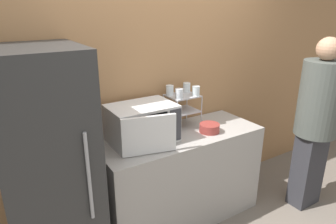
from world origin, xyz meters
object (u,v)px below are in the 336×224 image
(glass_front_right, at_px, (196,91))
(bowl, at_px, (209,128))
(refrigerator, at_px, (49,172))
(dish_rack, at_px, (182,104))
(microwave, at_px, (142,124))
(person, at_px, (317,118))
(glass_back_right, at_px, (187,87))
(glass_front_left, at_px, (179,94))
(glass_back_left, at_px, (170,90))

(glass_front_right, bearing_deg, bowl, -79.67)
(glass_front_right, distance_m, refrigerator, 1.44)
(dish_rack, relative_size, bowl, 1.66)
(microwave, xyz_separation_m, glass_front_right, (0.59, 0.03, 0.20))
(person, bearing_deg, glass_back_right, 143.62)
(glass_front_left, distance_m, glass_back_left, 0.16)
(dish_rack, height_order, refrigerator, refrigerator)
(bowl, relative_size, person, 0.11)
(glass_front_right, xyz_separation_m, person, (1.03, -0.60, -0.28))
(glass_front_left, xyz_separation_m, glass_front_right, (0.19, -0.00, 0.00))
(glass_front_right, height_order, refrigerator, refrigerator)
(dish_rack, bearing_deg, glass_front_right, -40.33)
(dish_rack, height_order, glass_front_left, glass_front_left)
(bowl, bearing_deg, glass_back_left, 123.16)
(glass_back_left, height_order, bowl, glass_back_left)
(glass_back_right, height_order, refrigerator, refrigerator)
(glass_front_left, bearing_deg, refrigerator, -174.22)
(glass_front_right, bearing_deg, glass_front_left, 179.00)
(glass_back_right, bearing_deg, glass_front_left, -141.69)
(microwave, height_order, person, person)
(dish_rack, height_order, bowl, dish_rack)
(refrigerator, bearing_deg, person, -11.34)
(glass_front_left, xyz_separation_m, glass_back_left, (-0.00, 0.16, 0.00))
(glass_back_left, relative_size, person, 0.05)
(person, bearing_deg, microwave, 160.47)
(glass_front_left, distance_m, glass_back_right, 0.24)
(glass_back_left, xyz_separation_m, bowl, (0.22, -0.34, -0.32))
(dish_rack, height_order, glass_back_left, glass_back_left)
(glass_front_left, relative_size, refrigerator, 0.05)
(person, bearing_deg, glass_front_right, 149.69)
(microwave, height_order, dish_rack, microwave)
(glass_front_left, bearing_deg, dish_rack, 40.04)
(dish_rack, xyz_separation_m, refrigerator, (-1.29, -0.20, -0.24))
(dish_rack, relative_size, glass_back_left, 3.44)
(microwave, bearing_deg, glass_back_left, 25.43)
(person, bearing_deg, dish_rack, 148.75)
(microwave, bearing_deg, refrigerator, -173.69)
(glass_back_right, relative_size, glass_back_left, 1.00)
(microwave, bearing_deg, glass_back_right, 17.30)
(glass_back_right, xyz_separation_m, bowl, (0.03, -0.33, -0.32))
(glass_front_right, xyz_separation_m, glass_back_left, (-0.19, 0.16, 0.00))
(glass_back_left, relative_size, refrigerator, 0.05)
(bowl, bearing_deg, person, -22.94)
(glass_back_left, bearing_deg, refrigerator, -166.98)
(glass_front_right, height_order, glass_back_left, same)
(microwave, relative_size, glass_front_right, 6.20)
(glass_front_left, relative_size, person, 0.05)
(glass_front_right, relative_size, refrigerator, 0.05)
(glass_back_right, distance_m, refrigerator, 1.47)
(person, bearing_deg, glass_back_left, 148.02)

